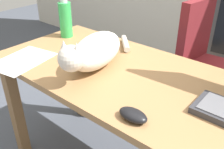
% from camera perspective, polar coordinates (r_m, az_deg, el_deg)
% --- Properties ---
extents(desk, '(1.55, 0.65, 0.70)m').
position_cam_1_polar(desk, '(1.17, 7.08, -5.44)').
color(desk, '#9E7247').
rests_on(desk, ground_plane).
extents(office_chair, '(0.48, 0.48, 0.91)m').
position_cam_1_polar(office_chair, '(1.85, 20.63, -0.99)').
color(office_chair, black).
rests_on(office_chair, ground_plane).
extents(cat, '(0.27, 0.60, 0.20)m').
position_cam_1_polar(cat, '(1.19, -3.95, 5.33)').
color(cat, silver).
rests_on(cat, desk).
extents(computer_mouse, '(0.11, 0.06, 0.04)m').
position_cam_1_polar(computer_mouse, '(0.88, 4.77, -9.07)').
color(computer_mouse, black).
rests_on(computer_mouse, desk).
extents(paper_sheet, '(0.26, 0.33, 0.00)m').
position_cam_1_polar(paper_sheet, '(1.36, -19.47, 3.08)').
color(paper_sheet, white).
rests_on(paper_sheet, desk).
extents(water_bottle, '(0.08, 0.08, 0.23)m').
position_cam_1_polar(water_bottle, '(1.58, -10.44, 12.13)').
color(water_bottle, green).
rests_on(water_bottle, desk).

